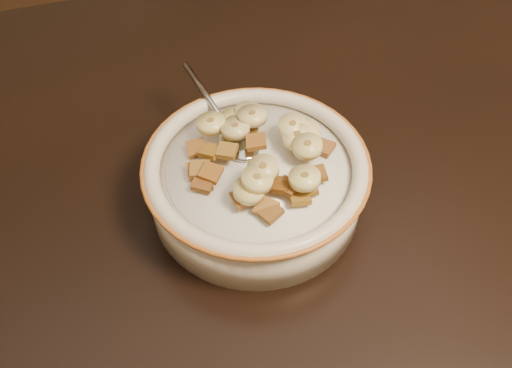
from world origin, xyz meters
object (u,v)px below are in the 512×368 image
object	(u,v)px
table	(328,177)
spoon	(239,144)
chair	(262,26)
cereal_bowl	(256,186)

from	to	relation	value
table	spoon	size ratio (longest dim) A/B	25.90
table	spoon	world-z (taller)	spoon
table	spoon	xyz separation A→B (m)	(-0.11, 0.01, 0.08)
chair	cereal_bowl	xyz separation A→B (m)	(-0.21, -0.68, 0.28)
table	cereal_bowl	distance (m)	0.11
spoon	table	bearing A→B (deg)	161.66
chair	spoon	distance (m)	0.75
cereal_bowl	spoon	distance (m)	0.05
chair	spoon	xyz separation A→B (m)	(-0.22, -0.65, 0.32)
spoon	chair	bearing A→B (deg)	-122.82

